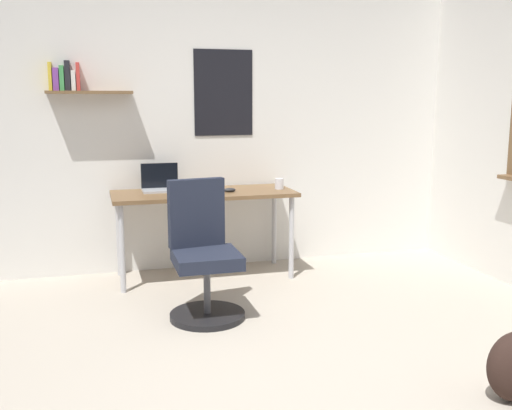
% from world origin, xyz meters
% --- Properties ---
extents(ground_plane, '(5.20, 5.20, 0.00)m').
position_xyz_m(ground_plane, '(0.00, 0.00, 0.00)').
color(ground_plane, '#ADA393').
rests_on(ground_plane, ground).
extents(wall_back, '(5.00, 0.30, 2.60)m').
position_xyz_m(wall_back, '(-0.01, 2.45, 1.30)').
color(wall_back, silver).
rests_on(wall_back, ground).
extents(desk, '(1.51, 0.61, 0.73)m').
position_xyz_m(desk, '(0.04, 2.07, 0.66)').
color(desk, brown).
rests_on(desk, ground).
extents(office_chair, '(0.52, 0.52, 0.95)m').
position_xyz_m(office_chair, '(-0.14, 1.16, 0.41)').
color(office_chair, black).
rests_on(office_chair, ground).
extents(laptop, '(0.31, 0.21, 0.23)m').
position_xyz_m(laptop, '(-0.30, 2.21, 0.79)').
color(laptop, '#ADAFB5').
rests_on(laptop, desk).
extents(keyboard, '(0.37, 0.13, 0.02)m').
position_xyz_m(keyboard, '(-0.04, 1.99, 0.74)').
color(keyboard, black).
rests_on(keyboard, desk).
extents(computer_mouse, '(0.10, 0.06, 0.03)m').
position_xyz_m(computer_mouse, '(0.24, 1.99, 0.75)').
color(computer_mouse, '#262628').
rests_on(computer_mouse, desk).
extents(coffee_mug, '(0.08, 0.08, 0.09)m').
position_xyz_m(coffee_mug, '(0.69, 2.04, 0.78)').
color(coffee_mug, silver).
rests_on(coffee_mug, desk).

